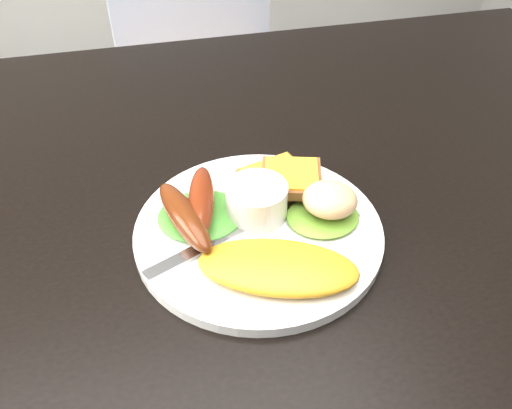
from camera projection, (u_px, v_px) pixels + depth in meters
The scene contains 14 objects.
dining_table at pixel (286, 174), 0.63m from camera, with size 1.20×0.80×0.04m, color black.
dining_chair at pixel (208, 93), 1.37m from camera, with size 0.46×0.46×0.05m, color tan.
person at pixel (300, 57), 1.06m from camera, with size 0.47×0.31×1.31m, color navy.
plate at pixel (258, 230), 0.51m from camera, with size 0.25×0.25×0.01m, color white.
lettuce_left at pixel (201, 215), 0.51m from camera, with size 0.09×0.08×0.01m, color #3C872F.
lettuce_right at pixel (323, 216), 0.51m from camera, with size 0.08×0.07×0.01m, color #5E912C.
omelette at pixel (278, 267), 0.45m from camera, with size 0.15×0.07×0.02m, color gold.
sausage_a at pixel (184, 216), 0.49m from camera, with size 0.03×0.11×0.03m, color #5E2E11.
sausage_b at pixel (201, 201), 0.50m from camera, with size 0.03×0.11×0.03m, color maroon.
ramekin at pixel (257, 201), 0.51m from camera, with size 0.06×0.06×0.04m, color white.
toast_a at pixel (278, 180), 0.55m from camera, with size 0.07×0.07×0.01m, color olive.
toast_b at pixel (291, 178), 0.54m from camera, with size 0.06×0.06×0.01m, color brown.
potato_salad at pixel (330, 200), 0.50m from camera, with size 0.06×0.05×0.03m, color #F5F7B2.
fork at pixel (223, 238), 0.49m from camera, with size 0.17×0.01×0.00m, color #ADAFB7.
Camera 1 is at (-0.16, -0.48, 1.11)m, focal length 35.00 mm.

